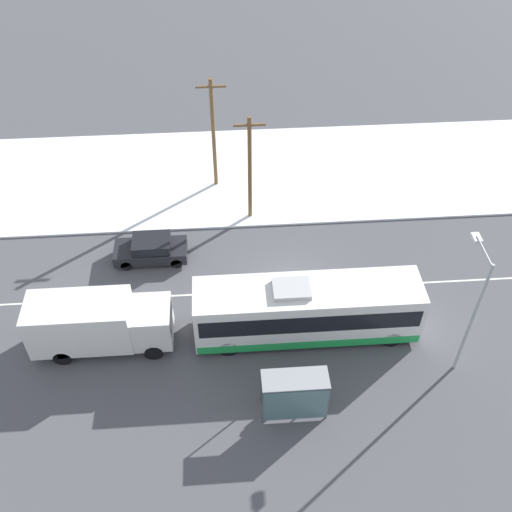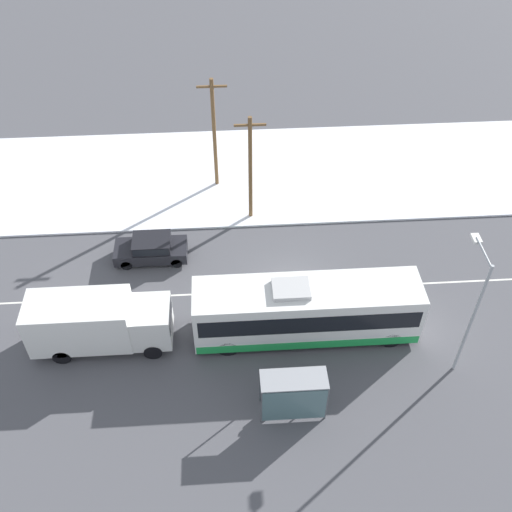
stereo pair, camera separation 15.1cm
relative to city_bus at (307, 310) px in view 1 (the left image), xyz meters
name	(u,v)px [view 1 (the left image)]	position (x,y,z in m)	size (l,w,h in m)	color
ground_plane	(291,290)	(-0.41, 2.98, -1.67)	(120.00, 120.00, 0.00)	#4C4C51
snow_lot	(273,173)	(-0.41, 13.80, -1.61)	(80.00, 10.84, 0.12)	white
lane_marking_center	(291,290)	(-0.41, 2.98, -1.67)	(60.00, 0.12, 0.00)	silver
city_bus	(307,310)	(0.00, 0.00, 0.00)	(11.15, 2.57, 3.42)	white
box_truck	(97,323)	(-10.28, -0.09, 0.03)	(6.85, 2.30, 3.08)	silver
sedan_car	(151,248)	(-8.12, 6.00, -0.86)	(4.13, 1.80, 1.48)	black
pedestrian_at_stop	(295,380)	(-1.01, -3.65, -0.57)	(0.64, 0.29, 1.79)	#23232D
bus_shelter	(295,393)	(-1.14, -4.74, 0.01)	(2.95, 1.20, 2.40)	gray
streetlamp	(474,300)	(6.96, -2.29, 2.77)	(0.36, 2.24, 7.04)	#9EA3A8
utility_pole_roadside	(250,168)	(-2.23, 9.36, 2.05)	(1.80, 0.24, 7.08)	brown
utility_pole_snowlot	(213,133)	(-4.27, 12.81, 2.33)	(1.80, 0.24, 7.62)	brown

